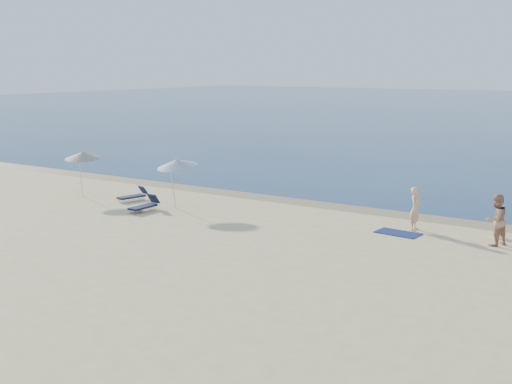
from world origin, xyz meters
TOP-DOWN VIEW (x-y plane):
  - wet_sand_strip at (0.00, 19.40)m, footprint 240.00×1.60m
  - person_left at (3.21, 17.01)m, footprint 0.45×0.65m
  - person_right at (6.39, 16.43)m, footprint 1.07×1.15m
  - beach_towel at (2.84, 16.17)m, footprint 1.77×1.09m
  - white_bag at (6.31, 17.55)m, footprint 0.31×0.27m
  - umbrella_near at (-7.39, 15.20)m, footprint 2.18×2.20m
  - umbrella_far at (-13.08, 14.82)m, footprint 2.35×2.36m
  - lounger_left at (-10.24, 15.31)m, footprint 0.88×1.59m
  - lounger_right at (-8.22, 13.88)m, footprint 0.57×1.59m

SIDE VIEW (x-z plane):
  - wet_sand_strip at x=0.00m, z-range 0.00..0.00m
  - beach_towel at x=2.84m, z-range 0.00..0.03m
  - white_bag at x=6.31m, z-range 0.00..0.27m
  - lounger_left at x=-10.24m, z-range -0.09..0.58m
  - lounger_right at x=-8.22m, z-range -0.09..0.60m
  - person_left at x=3.21m, z-range 0.00..1.74m
  - person_right at x=6.39m, z-range 0.00..1.90m
  - umbrella_far at x=-13.08m, z-range 0.89..3.25m
  - umbrella_near at x=-7.39m, z-range 0.87..3.29m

